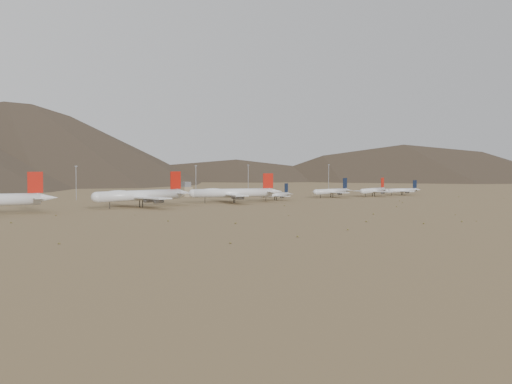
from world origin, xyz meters
TOP-DOWN VIEW (x-y plane):
  - ground at (0.00, 0.00)m, footprint 3000.00×3000.00m
  - widebody_centre at (-61.25, 27.18)m, footprint 75.32×58.48m
  - widebody_east at (13.46, 30.38)m, footprint 66.24×52.71m
  - narrowbody_a at (56.35, 36.14)m, footprint 36.41×26.83m
  - narrowbody_b at (116.37, 38.81)m, footprint 45.84×33.29m
  - narrowbody_c at (154.44, 29.83)m, footprint 44.18×32.80m
  - narrowbody_d at (188.11, 28.57)m, footprint 38.10×27.66m
  - control_tower at (30.00, 120.00)m, footprint 8.00×8.00m
  - mast_west at (-60.20, 130.09)m, footprint 2.00×0.60m
  - mast_centre at (33.20, 110.18)m, footprint 2.00×0.60m
  - mast_east at (103.70, 134.38)m, footprint 2.00×0.60m
  - mast_far_east at (185.74, 117.47)m, footprint 2.00×0.60m
  - desert_scrub at (-22.35, -95.81)m, footprint 409.69×171.66m

SIDE VIEW (x-z plane):
  - ground at x=0.00m, z-range 0.00..0.00m
  - desert_scrub at x=-22.35m, z-range -0.08..0.72m
  - narrowbody_a at x=56.35m, z-range -2.15..10.09m
  - narrowbody_d at x=188.11m, z-range -2.21..10.40m
  - narrowbody_c at x=154.44m, z-range -2.64..12.40m
  - narrowbody_b at x=116.37m, z-range -2.66..12.52m
  - control_tower at x=30.00m, z-range -0.68..11.32m
  - widebody_east at x=13.46m, z-range -3.17..17.26m
  - widebody_centre at x=-61.25m, z-range -3.48..18.96m
  - mast_west at x=-60.20m, z-range 1.35..27.05m
  - mast_centre at x=33.20m, z-range 1.35..27.05m
  - mast_east at x=103.70m, z-range 1.35..27.05m
  - mast_far_east at x=185.74m, z-range 1.35..27.05m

